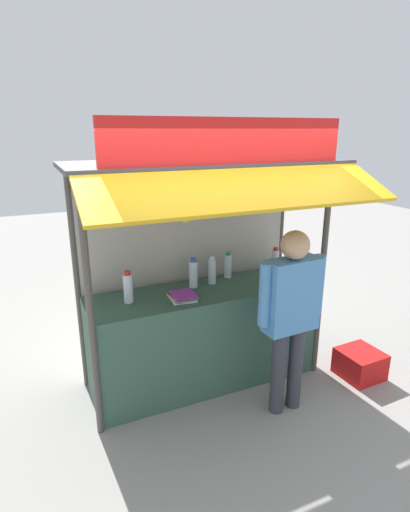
# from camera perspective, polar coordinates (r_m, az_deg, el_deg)

# --- Properties ---
(ground_plane) EXTENTS (20.00, 20.00, 0.00)m
(ground_plane) POSITION_cam_1_polar(r_m,az_deg,el_deg) (4.44, -0.00, -16.81)
(ground_plane) COLOR gray
(stall_counter) EXTENTS (2.27, 0.67, 1.00)m
(stall_counter) POSITION_cam_1_polar(r_m,az_deg,el_deg) (4.18, -0.00, -11.16)
(stall_counter) COLOR #385B4C
(stall_counter) RESTS_ON ground
(stall_structure) EXTENTS (2.47, 1.49, 2.58)m
(stall_structure) POSITION_cam_1_polar(r_m,az_deg,el_deg) (3.86, -0.46, 3.32)
(stall_structure) COLOR #4C4742
(stall_structure) RESTS_ON ground
(water_bottle_far_left) EXTENTS (0.08, 0.08, 0.30)m
(water_bottle_far_left) POSITION_cam_1_polar(r_m,az_deg,el_deg) (4.00, -1.66, -2.48)
(water_bottle_far_left) COLOR silver
(water_bottle_far_left) RESTS_ON stall_counter
(water_bottle_far_right) EXTENTS (0.08, 0.08, 0.28)m
(water_bottle_far_right) POSITION_cam_1_polar(r_m,az_deg,el_deg) (4.28, 3.21, -1.33)
(water_bottle_far_right) COLOR silver
(water_bottle_far_right) RESTS_ON stall_counter
(water_bottle_front_left) EXTENTS (0.08, 0.08, 0.30)m
(water_bottle_front_left) POSITION_cam_1_polar(r_m,az_deg,el_deg) (3.72, -10.74, -4.38)
(water_bottle_front_left) COLOR silver
(water_bottle_front_left) RESTS_ON stall_counter
(water_bottle_right) EXTENTS (0.08, 0.08, 0.29)m
(water_bottle_right) POSITION_cam_1_polar(r_m,az_deg,el_deg) (4.47, 9.79, -0.66)
(water_bottle_right) COLOR silver
(water_bottle_right) RESTS_ON stall_counter
(water_bottle_center) EXTENTS (0.08, 0.08, 0.29)m
(water_bottle_center) POSITION_cam_1_polar(r_m,az_deg,el_deg) (4.10, 0.99, -2.05)
(water_bottle_center) COLOR silver
(water_bottle_center) RESTS_ON stall_counter
(magazine_stack_left) EXTENTS (0.21, 0.28, 0.09)m
(magazine_stack_left) POSITION_cam_1_polar(r_m,az_deg,el_deg) (4.15, 11.24, -3.45)
(magazine_stack_left) COLOR orange
(magazine_stack_left) RESTS_ON stall_counter
(magazine_stack_front_right) EXTENTS (0.25, 0.27, 0.06)m
(magazine_stack_front_right) POSITION_cam_1_polar(r_m,az_deg,el_deg) (3.76, -3.11, -5.68)
(magazine_stack_front_right) COLOR white
(magazine_stack_front_right) RESTS_ON stall_counter
(banana_bunch_rightmost) EXTENTS (0.08, 0.08, 0.24)m
(banana_bunch_rightmost) POSITION_cam_1_polar(r_m,az_deg,el_deg) (3.06, -9.91, 6.62)
(banana_bunch_rightmost) COLOR #332D23
(banana_bunch_leftmost) EXTENTS (0.10, 0.10, 0.29)m
(banana_bunch_leftmost) POSITION_cam_1_polar(r_m,az_deg,el_deg) (3.75, 13.69, 7.63)
(banana_bunch_leftmost) COLOR #332D23
(banana_bunch_inner_right) EXTENTS (0.11, 0.11, 0.31)m
(banana_bunch_inner_right) POSITION_cam_1_polar(r_m,az_deg,el_deg) (3.20, -2.66, 6.22)
(banana_bunch_inner_right) COLOR #332D23
(banana_bunch_inner_left) EXTENTS (0.09, 0.10, 0.28)m
(banana_bunch_inner_left) POSITION_cam_1_polar(r_m,az_deg,el_deg) (3.53, 8.85, 7.36)
(banana_bunch_inner_left) COLOR #332D23
(vendor_person) EXTENTS (0.65, 0.24, 1.71)m
(vendor_person) POSITION_cam_1_polar(r_m,az_deg,el_deg) (3.61, 11.96, -7.03)
(vendor_person) COLOR #383842
(vendor_person) RESTS_ON ground
(plastic_crate) EXTENTS (0.42, 0.42, 0.28)m
(plastic_crate) POSITION_cam_1_polar(r_m,az_deg,el_deg) (4.70, 20.89, -13.93)
(plastic_crate) COLOR red
(plastic_crate) RESTS_ON ground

